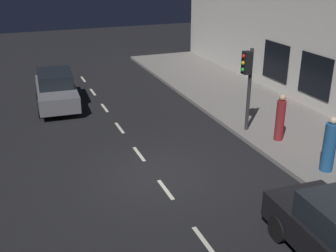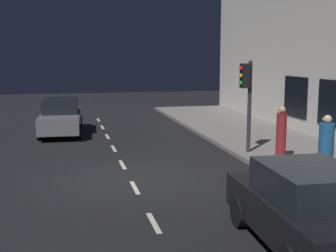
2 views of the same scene
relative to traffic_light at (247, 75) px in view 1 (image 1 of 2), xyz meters
name	(u,v)px [view 1 (image 1 of 2)]	position (x,y,z in m)	size (l,w,h in m)	color
ground_plane	(154,174)	(-4.39, -1.88, -2.36)	(60.00, 60.00, 0.00)	black
sidewalk	(313,143)	(1.86, -1.88, -2.29)	(4.50, 32.00, 0.15)	gray
lane_centre_line	(166,190)	(-4.39, -2.88, -2.36)	(0.12, 27.20, 0.01)	beige
traffic_light	(247,75)	(0.00, 0.00, 0.00)	(0.48, 0.32, 3.20)	#2D2D30
parked_car_0	(56,89)	(-6.35, 6.08, -1.57)	(1.99, 4.46, 1.58)	slate
pedestrian_1	(280,119)	(0.70, -1.29, -1.39)	(0.45, 0.45, 1.75)	maroon
pedestrian_2	(329,146)	(0.70, -3.85, -1.39)	(0.53, 0.53, 1.80)	#1E5189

